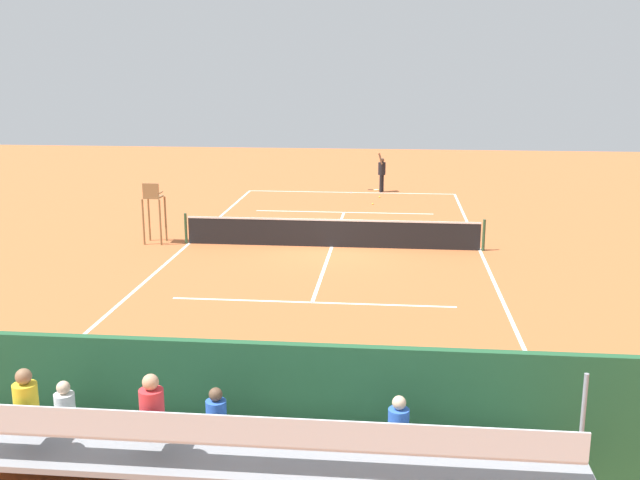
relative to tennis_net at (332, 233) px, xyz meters
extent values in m
plane|color=#BC6033|center=(0.00, 0.00, -0.50)|extent=(60.00, 60.00, 0.00)
cube|color=white|center=(0.00, -11.00, -0.50)|extent=(10.00, 0.10, 0.01)
cube|color=white|center=(0.00, 11.00, -0.50)|extent=(10.00, 0.10, 0.01)
cube|color=white|center=(-5.00, 0.00, -0.50)|extent=(0.10, 22.00, 0.01)
cube|color=white|center=(5.00, 0.00, -0.50)|extent=(0.10, 22.00, 0.01)
cube|color=white|center=(0.00, -6.05, -0.50)|extent=(7.50, 0.10, 0.01)
cube|color=white|center=(0.00, 6.05, -0.50)|extent=(7.50, 0.10, 0.01)
cube|color=white|center=(0.00, 0.00, -0.50)|extent=(0.10, 12.10, 0.01)
cube|color=white|center=(0.00, -11.00, -0.50)|extent=(0.10, 0.30, 0.01)
cube|color=black|center=(0.00, 0.00, -0.05)|extent=(10.00, 0.02, 0.91)
cube|color=white|center=(0.00, 0.00, 0.44)|extent=(10.00, 0.04, 0.06)
cylinder|color=#2D5133|center=(-5.10, 0.00, 0.03)|extent=(0.10, 0.10, 1.07)
cylinder|color=#2D5133|center=(5.10, 0.00, 0.03)|extent=(0.10, 0.10, 1.07)
cube|color=#235633|center=(0.00, 14.00, 0.50)|extent=(18.00, 0.16, 2.00)
cube|color=gray|center=(0.00, 14.35, -0.28)|extent=(9.00, 0.10, 0.45)
cube|color=gray|center=(0.00, 14.70, -0.09)|extent=(9.00, 0.80, 0.08)
cube|color=gray|center=(0.00, 14.32, -0.28)|extent=(9.00, 0.04, 0.45)
cube|color=silver|center=(0.00, 14.80, 0.33)|extent=(8.60, 0.36, 0.04)
cube|color=silver|center=(0.00, 14.98, 0.53)|extent=(8.60, 0.03, 0.36)
cube|color=gray|center=(0.00, 15.50, 0.36)|extent=(9.00, 0.80, 0.08)
cube|color=gray|center=(0.00, 15.12, 0.17)|extent=(9.00, 0.04, 0.45)
cube|color=silver|center=(0.00, 15.60, 0.78)|extent=(8.60, 0.36, 0.04)
cube|color=silver|center=(0.00, 15.78, 0.98)|extent=(8.60, 0.03, 0.36)
cube|color=gray|center=(0.00, 16.30, 0.81)|extent=(9.00, 0.80, 0.08)
cube|color=gray|center=(0.00, 15.92, 0.62)|extent=(9.00, 0.04, 0.45)
cube|color=silver|center=(0.00, 16.40, 1.23)|extent=(8.60, 0.36, 0.04)
cube|color=silver|center=(0.00, 16.58, 1.43)|extent=(8.60, 0.03, 0.36)
cylinder|color=gray|center=(-4.50, 15.50, 0.67)|extent=(0.06, 0.06, 2.35)
cube|color=#2D2D33|center=(-2.20, 14.63, 0.37)|extent=(0.32, 0.40, 0.12)
cylinder|color=blue|center=(-2.20, 14.75, 0.65)|extent=(0.30, 0.30, 0.45)
sphere|color=beige|center=(-2.20, 14.75, 0.98)|extent=(0.20, 0.20, 0.20)
cube|color=#2D2D33|center=(2.39, 16.23, 1.27)|extent=(0.32, 0.40, 0.12)
cylinder|color=yellow|center=(2.39, 16.35, 1.55)|extent=(0.30, 0.30, 0.45)
sphere|color=#8C6647|center=(2.39, 16.35, 1.88)|extent=(0.20, 0.20, 0.20)
cube|color=#2D2D33|center=(0.42, 14.63, 0.37)|extent=(0.32, 0.40, 0.12)
cylinder|color=blue|center=(0.42, 14.75, 0.65)|extent=(0.30, 0.30, 0.45)
sphere|color=brown|center=(0.42, 14.75, 0.98)|extent=(0.20, 0.20, 0.20)
cube|color=#2D2D33|center=(0.80, 16.23, 1.27)|extent=(0.32, 0.40, 0.12)
cylinder|color=red|center=(0.80, 16.35, 1.55)|extent=(0.30, 0.30, 0.45)
sphere|color=tan|center=(0.80, 16.35, 1.88)|extent=(0.20, 0.20, 0.20)
cube|color=#2D2D33|center=(2.70, 14.63, 0.37)|extent=(0.32, 0.40, 0.12)
cylinder|color=white|center=(2.70, 14.75, 0.65)|extent=(0.30, 0.30, 0.45)
sphere|color=beige|center=(2.70, 14.75, 0.98)|extent=(0.20, 0.20, 0.20)
cylinder|color=olive|center=(5.90, -0.29, 0.30)|extent=(0.07, 0.07, 1.60)
cylinder|color=olive|center=(6.50, -0.29, 0.30)|extent=(0.07, 0.07, 1.60)
cylinder|color=olive|center=(5.90, 0.31, 0.30)|extent=(0.07, 0.07, 1.60)
cylinder|color=olive|center=(6.50, 0.31, 0.30)|extent=(0.07, 0.07, 1.60)
cube|color=olive|center=(6.20, 0.01, 1.13)|extent=(0.56, 0.56, 0.06)
cube|color=olive|center=(6.20, 0.25, 1.40)|extent=(0.56, 0.06, 0.48)
cube|color=olive|center=(5.94, 0.01, 1.28)|extent=(0.04, 0.48, 0.04)
cube|color=olive|center=(6.46, 0.01, 1.28)|extent=(0.04, 0.48, 0.04)
cube|color=#9E754C|center=(-3.40, 13.20, -0.05)|extent=(1.80, 0.40, 0.05)
cylinder|color=#9E754C|center=(-4.15, 13.20, -0.28)|extent=(0.06, 0.06, 0.45)
cylinder|color=#9E754C|center=(-2.65, 13.20, -0.28)|extent=(0.06, 0.06, 0.45)
cube|color=#9E754C|center=(-3.40, 13.38, 0.25)|extent=(1.80, 0.04, 0.36)
cube|color=#334C8C|center=(-1.35, 13.40, -0.32)|extent=(0.90, 0.36, 0.36)
cylinder|color=black|center=(-1.51, -11.43, -0.08)|extent=(0.14, 0.14, 0.85)
cylinder|color=black|center=(-1.44, -11.22, -0.08)|extent=(0.14, 0.14, 0.85)
cylinder|color=black|center=(-1.48, -11.32, 0.65)|extent=(0.45, 0.45, 0.60)
sphere|color=brown|center=(-1.48, -11.32, 1.06)|extent=(0.22, 0.22, 0.22)
cylinder|color=brown|center=(-1.41, -11.11, 1.15)|extent=(0.26, 0.16, 0.55)
cylinder|color=brown|center=(-1.55, -11.53, 0.68)|extent=(0.11, 0.11, 0.50)
cylinder|color=black|center=(-0.94, -11.80, -0.49)|extent=(0.28, 0.05, 0.03)
torus|color=#D8CC4C|center=(-1.21, -11.82, -0.49)|extent=(0.32, 0.32, 0.02)
cylinder|color=white|center=(-1.21, -11.82, -0.49)|extent=(0.25, 0.25, 0.00)
sphere|color=#CCDB33|center=(-1.42, -9.71, -0.47)|extent=(0.07, 0.07, 0.07)
sphere|color=#CCDB33|center=(-1.16, -7.92, -0.47)|extent=(0.07, 0.07, 0.07)
camera|label=1|loc=(-2.05, 24.25, 5.59)|focal=41.14mm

